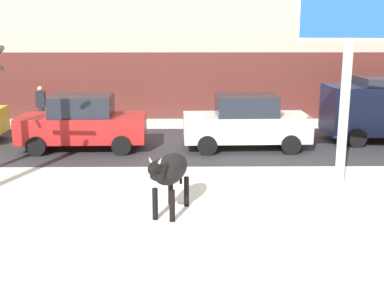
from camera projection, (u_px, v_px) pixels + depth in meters
The scene contains 7 objects.
ground_plane at pixel (219, 243), 9.49m from camera, with size 120.00×120.00×0.00m, color white.
road_strip at pixel (204, 145), 17.39m from camera, with size 60.00×5.60×0.01m, color #333338.
cow_black at pixel (170, 171), 10.78m from camera, with size 1.00×1.93×1.54m.
billboard at pixel (351, 16), 11.74m from camera, with size 2.52×0.62×5.56m.
car_red_sedan at pixel (83, 123), 16.59m from camera, with size 4.25×2.07×1.84m.
car_white_sedan at pixel (246, 122), 16.70m from camera, with size 4.25×2.07×1.84m.
pedestrian_near_billboard at pixel (41, 107), 19.99m from camera, with size 0.36×0.24×1.73m.
Camera 1 is at (-0.62, -8.78, 4.06)m, focal length 46.14 mm.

